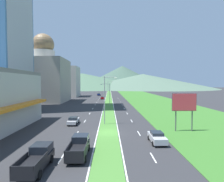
% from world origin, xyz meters
% --- Properties ---
extents(ground_plane, '(600.00, 600.00, 0.00)m').
position_xyz_m(ground_plane, '(0.00, 0.00, 0.00)').
color(ground_plane, '#2D2D30').
extents(grass_median, '(3.20, 240.00, 0.06)m').
position_xyz_m(grass_median, '(0.00, 60.00, 0.03)').
color(grass_median, '#477F33').
rests_on(grass_median, ground_plane).
extents(grass_verge_right, '(24.00, 240.00, 0.06)m').
position_xyz_m(grass_verge_right, '(20.60, 60.00, 0.03)').
color(grass_verge_right, '#387028').
rests_on(grass_verge_right, ground_plane).
extents(lane_dash_left_1, '(0.16, 2.80, 0.01)m').
position_xyz_m(lane_dash_left_1, '(-5.10, -10.26, 0.01)').
color(lane_dash_left_1, silver).
rests_on(lane_dash_left_1, ground_plane).
extents(lane_dash_left_2, '(0.16, 2.80, 0.01)m').
position_xyz_m(lane_dash_left_2, '(-5.10, -0.53, 0.01)').
color(lane_dash_left_2, silver).
rests_on(lane_dash_left_2, ground_plane).
extents(lane_dash_left_3, '(0.16, 2.80, 0.01)m').
position_xyz_m(lane_dash_left_3, '(-5.10, 9.21, 0.01)').
color(lane_dash_left_3, silver).
rests_on(lane_dash_left_3, ground_plane).
extents(lane_dash_left_4, '(0.16, 2.80, 0.01)m').
position_xyz_m(lane_dash_left_4, '(-5.10, 18.94, 0.01)').
color(lane_dash_left_4, silver).
rests_on(lane_dash_left_4, ground_plane).
extents(lane_dash_left_5, '(0.16, 2.80, 0.01)m').
position_xyz_m(lane_dash_left_5, '(-5.10, 28.68, 0.01)').
color(lane_dash_left_5, silver).
rests_on(lane_dash_left_5, ground_plane).
extents(lane_dash_left_6, '(0.16, 2.80, 0.01)m').
position_xyz_m(lane_dash_left_6, '(-5.10, 38.41, 0.01)').
color(lane_dash_left_6, silver).
rests_on(lane_dash_left_6, ground_plane).
extents(lane_dash_left_7, '(0.16, 2.80, 0.01)m').
position_xyz_m(lane_dash_left_7, '(-5.10, 48.15, 0.01)').
color(lane_dash_left_7, silver).
rests_on(lane_dash_left_7, ground_plane).
extents(lane_dash_left_8, '(0.16, 2.80, 0.01)m').
position_xyz_m(lane_dash_left_8, '(-5.10, 57.89, 0.01)').
color(lane_dash_left_8, silver).
rests_on(lane_dash_left_8, ground_plane).
extents(lane_dash_left_9, '(0.16, 2.80, 0.01)m').
position_xyz_m(lane_dash_left_9, '(-5.10, 67.62, 0.01)').
color(lane_dash_left_9, silver).
rests_on(lane_dash_left_9, ground_plane).
extents(lane_dash_right_1, '(0.16, 2.80, 0.01)m').
position_xyz_m(lane_dash_right_1, '(5.10, -10.26, 0.01)').
color(lane_dash_right_1, silver).
rests_on(lane_dash_right_1, ground_plane).
extents(lane_dash_right_2, '(0.16, 2.80, 0.01)m').
position_xyz_m(lane_dash_right_2, '(5.10, -0.53, 0.01)').
color(lane_dash_right_2, silver).
rests_on(lane_dash_right_2, ground_plane).
extents(lane_dash_right_3, '(0.16, 2.80, 0.01)m').
position_xyz_m(lane_dash_right_3, '(5.10, 9.21, 0.01)').
color(lane_dash_right_3, silver).
rests_on(lane_dash_right_3, ground_plane).
extents(lane_dash_right_4, '(0.16, 2.80, 0.01)m').
position_xyz_m(lane_dash_right_4, '(5.10, 18.94, 0.01)').
color(lane_dash_right_4, silver).
rests_on(lane_dash_right_4, ground_plane).
extents(lane_dash_right_5, '(0.16, 2.80, 0.01)m').
position_xyz_m(lane_dash_right_5, '(5.10, 28.68, 0.01)').
color(lane_dash_right_5, silver).
rests_on(lane_dash_right_5, ground_plane).
extents(lane_dash_right_6, '(0.16, 2.80, 0.01)m').
position_xyz_m(lane_dash_right_6, '(5.10, 38.41, 0.01)').
color(lane_dash_right_6, silver).
rests_on(lane_dash_right_6, ground_plane).
extents(lane_dash_right_7, '(0.16, 2.80, 0.01)m').
position_xyz_m(lane_dash_right_7, '(5.10, 48.15, 0.01)').
color(lane_dash_right_7, silver).
rests_on(lane_dash_right_7, ground_plane).
extents(lane_dash_right_8, '(0.16, 2.80, 0.01)m').
position_xyz_m(lane_dash_right_8, '(5.10, 57.89, 0.01)').
color(lane_dash_right_8, silver).
rests_on(lane_dash_right_8, ground_plane).
extents(lane_dash_right_9, '(0.16, 2.80, 0.01)m').
position_xyz_m(lane_dash_right_9, '(5.10, 67.62, 0.01)').
color(lane_dash_right_9, silver).
rests_on(lane_dash_right_9, ground_plane).
extents(edge_line_median_left, '(0.16, 240.00, 0.01)m').
position_xyz_m(edge_line_median_left, '(-1.75, 60.00, 0.01)').
color(edge_line_median_left, silver).
rests_on(edge_line_median_left, ground_plane).
extents(edge_line_median_right, '(0.16, 240.00, 0.01)m').
position_xyz_m(edge_line_median_right, '(1.75, 60.00, 0.01)').
color(edge_line_median_right, silver).
rests_on(edge_line_median_right, ground_plane).
extents(domed_building, '(19.55, 19.55, 29.76)m').
position_xyz_m(domed_building, '(-28.57, 50.56, 11.31)').
color(domed_building, '#9E9384').
rests_on(domed_building, ground_plane).
extents(midrise_colored, '(15.65, 15.65, 18.08)m').
position_xyz_m(midrise_colored, '(-26.33, 80.60, 9.04)').
color(midrise_colored, '#B7B2A8').
rests_on(midrise_colored, ground_plane).
extents(hill_far_left, '(237.01, 237.01, 23.82)m').
position_xyz_m(hill_far_left, '(-43.73, 267.23, 11.91)').
color(hill_far_left, '#47664C').
rests_on(hill_far_left, ground_plane).
extents(hill_far_center, '(148.54, 148.54, 37.66)m').
position_xyz_m(hill_far_center, '(22.99, 283.92, 18.83)').
color(hill_far_center, '#3D5647').
rests_on(hill_far_center, ground_plane).
extents(hill_far_right, '(210.22, 210.22, 21.97)m').
position_xyz_m(hill_far_right, '(52.12, 249.20, 10.98)').
color(hill_far_right, '#516B56').
rests_on(hill_far_right, ground_plane).
extents(street_lamp_near, '(2.62, 0.28, 9.64)m').
position_xyz_m(street_lamp_near, '(-0.47, 6.10, 5.49)').
color(street_lamp_near, '#99999E').
rests_on(street_lamp_near, ground_plane).
extents(street_lamp_mid, '(3.44, 0.46, 8.06)m').
position_xyz_m(street_lamp_mid, '(-0.02, 34.93, 4.76)').
color(street_lamp_mid, '#99999E').
rests_on(street_lamp_mid, ground_plane).
extents(street_lamp_far, '(2.62, 0.33, 9.19)m').
position_xyz_m(street_lamp_far, '(-0.14, 63.82, 5.26)').
color(street_lamp_far, '#99999E').
rests_on(street_lamp_far, ground_plane).
extents(billboard_roadside, '(4.22, 0.28, 6.57)m').
position_xyz_m(billboard_roadside, '(13.01, 0.53, 4.75)').
color(billboard_roadside, '#4C4C51').
rests_on(billboard_roadside, ground_plane).
extents(car_0, '(1.90, 4.64, 1.37)m').
position_xyz_m(car_0, '(-3.20, 63.00, 0.71)').
color(car_0, maroon).
rests_on(car_0, ground_plane).
extents(car_1, '(1.96, 4.65, 1.43)m').
position_xyz_m(car_1, '(-6.67, 89.84, 0.75)').
color(car_1, navy).
rests_on(car_1, ground_plane).
extents(car_2, '(1.90, 4.49, 1.45)m').
position_xyz_m(car_2, '(-7.05, 6.38, 0.74)').
color(car_2, '#B2B2B7').
rests_on(car_2, ground_plane).
extents(car_3, '(1.95, 4.26, 1.51)m').
position_xyz_m(car_3, '(6.84, -5.27, 0.78)').
color(car_3, '#B2B2B7').
rests_on(car_3, ground_plane).
extents(car_4, '(1.89, 4.16, 1.34)m').
position_xyz_m(car_4, '(-6.82, 95.23, 0.70)').
color(car_4, slate).
rests_on(car_4, ground_plane).
extents(pickup_truck_0, '(2.18, 5.40, 2.00)m').
position_xyz_m(pickup_truck_0, '(-6.81, -12.70, 0.98)').
color(pickup_truck_0, black).
rests_on(pickup_truck_0, ground_plane).
extents(pickup_truck_1, '(2.18, 5.40, 2.00)m').
position_xyz_m(pickup_truck_1, '(-3.28, -9.50, 0.98)').
color(pickup_truck_1, black).
rests_on(pickup_truck_1, ground_plane).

